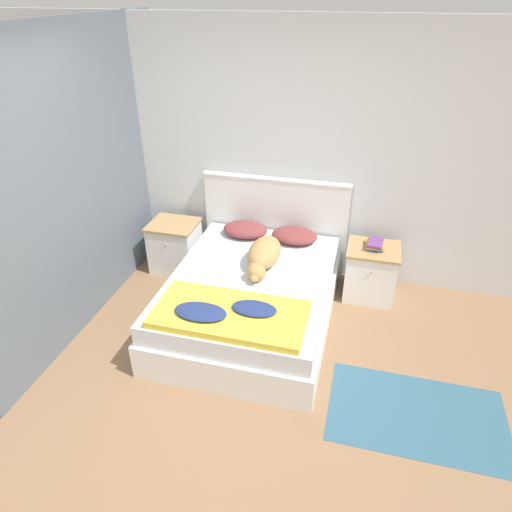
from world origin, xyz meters
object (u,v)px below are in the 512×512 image
Objects in this scene: pillow_right at (295,235)px; nightstand_right at (371,272)px; nightstand_left at (175,246)px; bed at (251,299)px; dog at (264,255)px; book_stack at (375,244)px; pillow_left at (245,229)px.

nightstand_right is at bearing -3.04° from pillow_right.
bed is at bearing -33.57° from nightstand_left.
dog is (0.07, 0.22, 0.36)m from bed.
book_stack reaches higher than nightstand_left.
book_stack is (1.05, 0.72, 0.34)m from bed.
nightstand_right is 1.19× the size of pillow_left.
pillow_left is 1.31m from book_stack.
pillow_right is at bearing 0.00° from pillow_left.
nightstand_right is at bearing 0.00° from nightstand_left.
book_stack is at bearing -1.75° from pillow_right.
pillow_right is at bearing 176.96° from nightstand_right.
pillow_left is at bearing 3.04° from nightstand_left.
nightstand_right is 0.31m from book_stack.
bed is at bearing -146.43° from nightstand_right.
nightstand_left is at bearing -178.17° from pillow_right.
pillow_left is at bearing 109.35° from bed.
bed is at bearing -106.68° from dog.
bed is 0.85m from pillow_left.
nightstand_right is 1.34m from pillow_left.
dog reaches higher than nightstand_right.
pillow_left is 1.00× the size of pillow_right.
nightstand_right is at bearing -1.83° from pillow_left.
pillow_right is 0.56m from dog.
nightstand_left is 2.30× the size of book_stack.
bed is 3.48× the size of nightstand_left.
nightstand_left is 0.72× the size of dog.
pillow_right is (1.31, 0.04, 0.29)m from nightstand_left.
dog reaches higher than pillow_right.
pillow_left reaches higher than nightstand_left.
bed is at bearing -109.35° from pillow_right.
nightstand_left is 2.13m from book_stack.
nightstand_right is at bearing 33.57° from bed.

